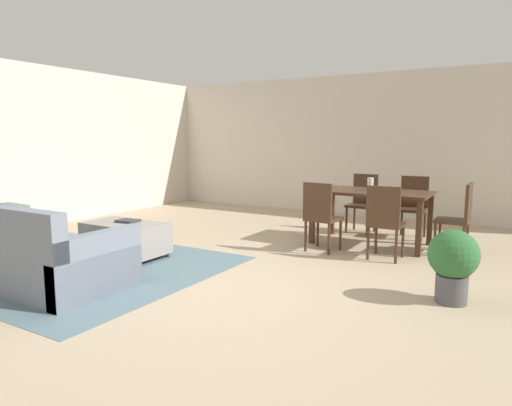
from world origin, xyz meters
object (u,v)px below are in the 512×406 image
ottoman_table (125,237)px  dining_chair_near_left (321,213)px  dining_chair_far_left (363,199)px  dining_chair_far_right (413,203)px  dining_table (372,198)px  dining_chair_head_east (460,214)px  book_on_ottoman (128,221)px  dining_chair_near_right (385,218)px  potted_plant (453,261)px  couch (26,255)px  vase_centerpiece (370,184)px

ottoman_table → dining_chair_near_left: 2.51m
dining_chair_far_left → dining_chair_far_right: size_ratio=1.00×
dining_table → dining_chair_far_left: 0.90m
dining_table → dining_chair_head_east: dining_chair_head_east is taller
book_on_ottoman → dining_chair_far_left: bearing=55.6°
dining_chair_near_right → dining_chair_far_left: (-0.77, 1.57, 0.00)m
dining_chair_far_right → ottoman_table: bearing=-132.9°
dining_chair_head_east → book_on_ottoman: dining_chair_head_east is taller
dining_chair_near_left → dining_chair_head_east: bearing=27.1°
dining_chair_near_right → potted_plant: bearing=-51.1°
dining_chair_far_left → book_on_ottoman: dining_chair_far_left is taller
dining_table → couch: bearing=-125.9°
dining_chair_far_right → dining_chair_head_east: same height
dining_chair_near_right → vase_centerpiece: (-0.43, 0.77, 0.33)m
dining_chair_near_right → dining_chair_head_east: size_ratio=1.00×
dining_chair_far_left → couch: bearing=-116.7°
dining_chair_far_left → book_on_ottoman: (-2.07, -3.03, -0.07)m
potted_plant → couch: bearing=-157.5°
ottoman_table → potted_plant: 3.79m
couch → vase_centerpiece: bearing=54.5°
dining_chair_far_right → dining_table: bearing=-117.1°
ottoman_table → potted_plant: bearing=5.3°
ottoman_table → dining_chair_head_east: (3.58, 2.29, 0.27)m
dining_table → book_on_ottoman: bearing=-137.8°
ottoman_table → dining_chair_head_east: dining_chair_head_east is taller
dining_chair_far_left → dining_chair_head_east: same height
dining_chair_far_left → vase_centerpiece: vase_centerpiece is taller
dining_chair_far_right → vase_centerpiece: 0.95m
ottoman_table → dining_chair_near_left: dining_chair_near_left is taller
dining_chair_near_right → vase_centerpiece: vase_centerpiece is taller
dining_chair_near_right → dining_chair_far_right: same height
couch → dining_chair_far_right: (2.95, 4.31, 0.23)m
ottoman_table → vase_centerpiece: bearing=43.4°
dining_chair_head_east → book_on_ottoman: (-3.59, -2.24, -0.07)m
dining_chair_near_left → dining_chair_far_right: 1.78m
dining_chair_near_right → dining_chair_head_east: same height
dining_table → vase_centerpiece: size_ratio=8.71×
dining_chair_near_left → book_on_ottoman: dining_chair_near_left is taller
dining_table → dining_chair_near_left: bearing=-118.8°
couch → dining_chair_far_left: size_ratio=2.37×
dining_chair_head_east → book_on_ottoman: size_ratio=3.54×
ottoman_table → vase_centerpiece: 3.38m
couch → ottoman_table: (0.11, 1.25, -0.04)m
book_on_ottoman → vase_centerpiece: bearing=42.6°
dining_chair_near_left → dining_chair_near_right: size_ratio=1.00×
dining_chair_near_left → vase_centerpiece: size_ratio=5.08×
dining_chair_near_left → dining_chair_far_right: (0.83, 1.57, 0.00)m
dining_chair_near_right → potted_plant: 1.49m
dining_chair_near_left → dining_chair_far_left: 1.59m
dining_table → dining_chair_head_east: 1.15m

